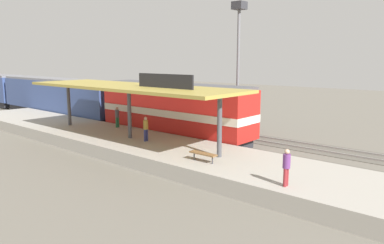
# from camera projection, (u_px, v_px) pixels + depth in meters

# --- Properties ---
(ground_plane) EXTENTS (120.00, 120.00, 0.00)m
(ground_plane) POSITION_uv_depth(u_px,v_px,m) (190.00, 136.00, 31.63)
(ground_plane) COLOR #666056
(track_near) EXTENTS (3.20, 110.00, 0.16)m
(track_near) POSITION_uv_depth(u_px,v_px,m) (174.00, 139.00, 30.13)
(track_near) COLOR #565249
(track_near) RESTS_ON ground
(track_far) EXTENTS (3.20, 110.00, 0.16)m
(track_far) POSITION_uv_depth(u_px,v_px,m) (208.00, 131.00, 33.57)
(track_far) COLOR #565249
(track_far) RESTS_ON ground
(platform) EXTENTS (6.00, 44.00, 0.90)m
(platform) POSITION_uv_depth(u_px,v_px,m) (130.00, 144.00, 26.62)
(platform) COLOR #9E998E
(platform) RESTS_ON ground
(station_canopy) EXTENTS (5.20, 18.00, 4.70)m
(station_canopy) POSITION_uv_depth(u_px,v_px,m) (130.00, 88.00, 25.87)
(station_canopy) COLOR #47474C
(station_canopy) RESTS_ON platform
(platform_bench) EXTENTS (0.44, 1.70, 0.50)m
(platform_bench) POSITION_uv_depth(u_px,v_px,m) (203.00, 154.00, 20.34)
(platform_bench) COLOR #333338
(platform_bench) RESTS_ON platform
(locomotive) EXTENTS (2.93, 14.43, 4.44)m
(locomotive) POSITION_uv_depth(u_px,v_px,m) (173.00, 110.00, 29.76)
(locomotive) COLOR #28282D
(locomotive) RESTS_ON track_near
(passenger_carriage_front) EXTENTS (2.90, 20.00, 4.24)m
(passenger_carriage_front) POSITION_uv_depth(u_px,v_px,m) (57.00, 97.00, 41.32)
(passenger_carriage_front) COLOR #28282D
(passenger_carriage_front) RESTS_ON track_near
(freight_car) EXTENTS (2.80, 12.00, 3.54)m
(freight_car) POSITION_uv_depth(u_px,v_px,m) (187.00, 108.00, 34.92)
(freight_car) COLOR #28282D
(freight_car) RESTS_ON track_far
(light_mast) EXTENTS (1.10, 1.10, 11.70)m
(light_mast) POSITION_uv_depth(u_px,v_px,m) (239.00, 39.00, 33.92)
(light_mast) COLOR slate
(light_mast) RESTS_ON ground
(person_waiting) EXTENTS (0.34, 0.34, 1.71)m
(person_waiting) POSITION_uv_depth(u_px,v_px,m) (117.00, 116.00, 30.49)
(person_waiting) COLOR #23603D
(person_waiting) RESTS_ON platform
(person_walking) EXTENTS (0.34, 0.34, 1.71)m
(person_walking) POSITION_uv_depth(u_px,v_px,m) (146.00, 128.00, 25.34)
(person_walking) COLOR navy
(person_walking) RESTS_ON platform
(person_boarding) EXTENTS (0.34, 0.34, 1.71)m
(person_boarding) POSITION_uv_depth(u_px,v_px,m) (286.00, 166.00, 16.32)
(person_boarding) COLOR maroon
(person_boarding) RESTS_ON platform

